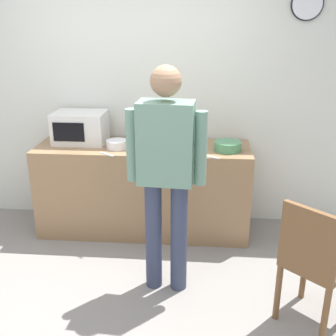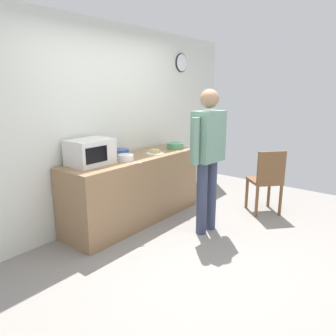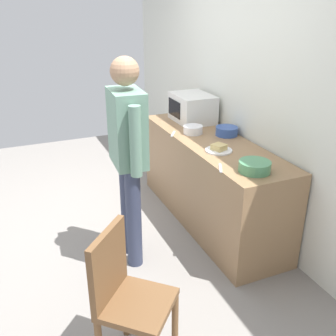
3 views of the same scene
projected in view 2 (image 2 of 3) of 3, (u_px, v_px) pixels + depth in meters
The scene contains 12 objects.
ground_plane at pixel (205, 250), 3.61m from camera, with size 6.00×6.00×0.00m, color gray.
back_wall at pixel (105, 125), 4.26m from camera, with size 5.40×0.13×2.60m.
kitchen_counter at pixel (135, 189), 4.34m from camera, with size 2.07×0.62×0.89m, color #93704C.
microwave at pixel (90, 152), 3.77m from camera, with size 0.50×0.39×0.30m.
sandwich_plate at pixel (155, 153), 4.40m from camera, with size 0.24×0.24×0.07m.
salad_bowl at pixel (126, 158), 3.99m from camera, with size 0.20×0.20×0.08m, color white.
cereal_bowl at pixel (175, 146), 4.79m from camera, with size 0.25×0.25×0.09m, color #4C8E60.
mixing_bowl at pixel (121, 152), 4.30m from camera, with size 0.22×0.22×0.09m, color #33519E.
fork_utensil at pixel (180, 152), 4.55m from camera, with size 0.17×0.02×0.01m, color silver.
spoon_utensil at pixel (134, 163), 3.84m from camera, with size 0.17×0.02×0.01m, color silver.
person_standing at pixel (208, 151), 3.86m from camera, with size 0.59×0.27×1.77m.
wooden_chair at pixel (267, 179), 4.55m from camera, with size 0.57×0.57×0.94m.
Camera 2 is at (-2.83, -1.70, 1.77)m, focal length 34.28 mm.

